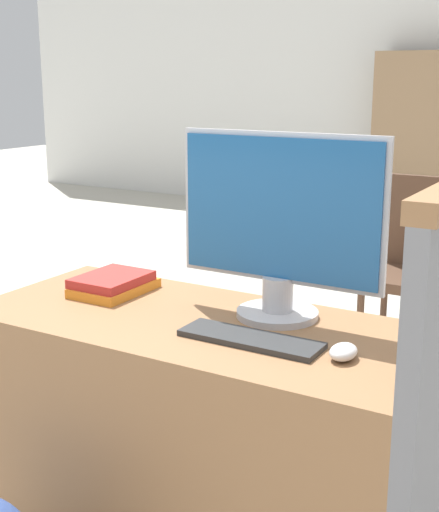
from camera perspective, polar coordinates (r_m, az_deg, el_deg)
name	(u,v)px	position (r m, az deg, el deg)	size (l,w,h in m)	color
desk	(197,436)	(2.21, -1.78, -14.19)	(1.34, 0.61, 0.74)	#8C603D
carrel_divider	(435,423)	(1.85, 16.86, -12.67)	(0.07, 0.57, 1.19)	slate
monitor	(279,225)	(2.02, 4.81, 2.46)	(0.62, 0.24, 0.53)	#B7B7BC
keyboard	(250,339)	(1.89, 2.50, -6.66)	(0.39, 0.12, 0.02)	#2D2D2D
mouse	(343,352)	(1.80, 9.88, -7.56)	(0.07, 0.09, 0.04)	silver
book_stack	(113,284)	(2.33, -8.51, -2.23)	(0.19, 0.26, 0.06)	orange
far_chair	(417,260)	(3.72, 15.53, -0.33)	(0.44, 0.44, 0.93)	#4C3323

